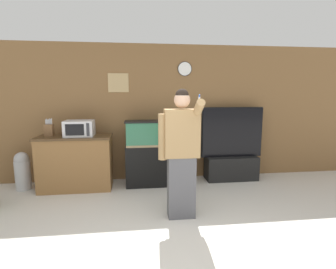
{
  "coord_description": "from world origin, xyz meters",
  "views": [
    {
      "loc": [
        -0.33,
        -2.19,
        1.7
      ],
      "look_at": [
        0.16,
        1.81,
        1.05
      ],
      "focal_mm": 28.0,
      "sensor_mm": 36.0,
      "label": 1
    }
  ],
  "objects_px": {
    "counter_island": "(76,162)",
    "trash_bin": "(23,170)",
    "knife_block": "(49,130)",
    "tv_on_stand": "(231,159)",
    "person_standing": "(181,152)",
    "aquarium_on_stand": "(157,153)",
    "microwave": "(79,128)"
  },
  "relations": [
    {
      "from": "counter_island",
      "to": "trash_bin",
      "type": "height_order",
      "value": "counter_island"
    },
    {
      "from": "counter_island",
      "to": "knife_block",
      "type": "xyz_separation_m",
      "value": [
        -0.42,
        0.04,
        0.59
      ]
    },
    {
      "from": "counter_island",
      "to": "knife_block",
      "type": "distance_m",
      "value": 0.72
    },
    {
      "from": "counter_island",
      "to": "trash_bin",
      "type": "relative_size",
      "value": 1.88
    },
    {
      "from": "counter_island",
      "to": "tv_on_stand",
      "type": "bearing_deg",
      "value": 3.18
    },
    {
      "from": "person_standing",
      "to": "counter_island",
      "type": "bearing_deg",
      "value": 142.18
    },
    {
      "from": "counter_island",
      "to": "aquarium_on_stand",
      "type": "bearing_deg",
      "value": 0.73
    },
    {
      "from": "knife_block",
      "to": "aquarium_on_stand",
      "type": "distance_m",
      "value": 1.91
    },
    {
      "from": "tv_on_stand",
      "to": "person_standing",
      "type": "bearing_deg",
      "value": -131.04
    },
    {
      "from": "tv_on_stand",
      "to": "trash_bin",
      "type": "bearing_deg",
      "value": -178.78
    },
    {
      "from": "tv_on_stand",
      "to": "person_standing",
      "type": "relative_size",
      "value": 0.81
    },
    {
      "from": "person_standing",
      "to": "trash_bin",
      "type": "height_order",
      "value": "person_standing"
    },
    {
      "from": "counter_island",
      "to": "microwave",
      "type": "distance_m",
      "value": 0.62
    },
    {
      "from": "counter_island",
      "to": "trash_bin",
      "type": "xyz_separation_m",
      "value": [
        -0.93,
        0.08,
        -0.13
      ]
    },
    {
      "from": "microwave",
      "to": "knife_block",
      "type": "distance_m",
      "value": 0.52
    },
    {
      "from": "aquarium_on_stand",
      "to": "tv_on_stand",
      "type": "height_order",
      "value": "tv_on_stand"
    },
    {
      "from": "knife_block",
      "to": "person_standing",
      "type": "relative_size",
      "value": 0.18
    },
    {
      "from": "microwave",
      "to": "aquarium_on_stand",
      "type": "height_order",
      "value": "microwave"
    },
    {
      "from": "counter_island",
      "to": "tv_on_stand",
      "type": "relative_size",
      "value": 0.89
    },
    {
      "from": "counter_island",
      "to": "tv_on_stand",
      "type": "xyz_separation_m",
      "value": [
        2.91,
        0.16,
        -0.06
      ]
    },
    {
      "from": "knife_block",
      "to": "trash_bin",
      "type": "relative_size",
      "value": 0.45
    },
    {
      "from": "tv_on_stand",
      "to": "person_standing",
      "type": "distance_m",
      "value": 1.98
    },
    {
      "from": "microwave",
      "to": "tv_on_stand",
      "type": "xyz_separation_m",
      "value": [
        2.82,
        0.18,
        -0.67
      ]
    },
    {
      "from": "knife_block",
      "to": "tv_on_stand",
      "type": "height_order",
      "value": "tv_on_stand"
    },
    {
      "from": "aquarium_on_stand",
      "to": "tv_on_stand",
      "type": "distance_m",
      "value": 1.5
    },
    {
      "from": "person_standing",
      "to": "knife_block",
      "type": "bearing_deg",
      "value": 147.46
    },
    {
      "from": "trash_bin",
      "to": "counter_island",
      "type": "bearing_deg",
      "value": -4.93
    },
    {
      "from": "person_standing",
      "to": "trash_bin",
      "type": "relative_size",
      "value": 2.6
    },
    {
      "from": "knife_block",
      "to": "trash_bin",
      "type": "xyz_separation_m",
      "value": [
        -0.51,
        0.04,
        -0.72
      ]
    },
    {
      "from": "knife_block",
      "to": "aquarium_on_stand",
      "type": "bearing_deg",
      "value": -0.7
    },
    {
      "from": "tv_on_stand",
      "to": "trash_bin",
      "type": "relative_size",
      "value": 2.11
    },
    {
      "from": "aquarium_on_stand",
      "to": "tv_on_stand",
      "type": "bearing_deg",
      "value": 5.55
    }
  ]
}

